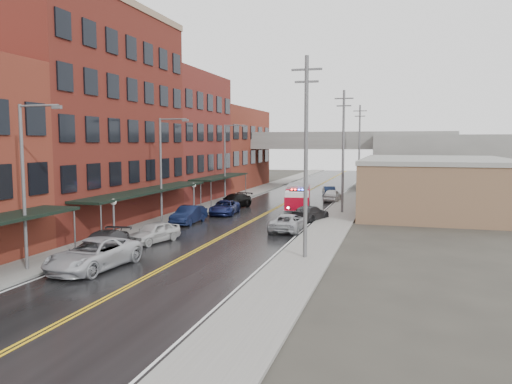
# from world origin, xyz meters

# --- Properties ---
(ground) EXTENTS (220.00, 220.00, 0.00)m
(ground) POSITION_xyz_m (0.00, 0.00, 0.00)
(ground) COLOR #2D2B26
(ground) RESTS_ON ground
(road) EXTENTS (11.00, 160.00, 0.02)m
(road) POSITION_xyz_m (0.00, 30.00, 0.01)
(road) COLOR black
(road) RESTS_ON ground
(sidewalk_left) EXTENTS (3.00, 160.00, 0.15)m
(sidewalk_left) POSITION_xyz_m (-7.30, 30.00, 0.07)
(sidewalk_left) COLOR slate
(sidewalk_left) RESTS_ON ground
(sidewalk_right) EXTENTS (3.00, 160.00, 0.15)m
(sidewalk_right) POSITION_xyz_m (7.30, 30.00, 0.07)
(sidewalk_right) COLOR slate
(sidewalk_right) RESTS_ON ground
(curb_left) EXTENTS (0.30, 160.00, 0.15)m
(curb_left) POSITION_xyz_m (-5.65, 30.00, 0.07)
(curb_left) COLOR gray
(curb_left) RESTS_ON ground
(curb_right) EXTENTS (0.30, 160.00, 0.15)m
(curb_right) POSITION_xyz_m (5.65, 30.00, 0.07)
(curb_right) COLOR gray
(curb_right) RESTS_ON ground
(brick_building_b) EXTENTS (9.00, 20.00, 18.00)m
(brick_building_b) POSITION_xyz_m (-13.30, 23.00, 9.00)
(brick_building_b) COLOR maroon
(brick_building_b) RESTS_ON ground
(brick_building_c) EXTENTS (9.00, 15.00, 15.00)m
(brick_building_c) POSITION_xyz_m (-13.30, 40.50, 7.50)
(brick_building_c) COLOR maroon
(brick_building_c) RESTS_ON ground
(brick_building_far) EXTENTS (9.00, 20.00, 12.00)m
(brick_building_far) POSITION_xyz_m (-13.30, 58.00, 6.00)
(brick_building_far) COLOR maroon
(brick_building_far) RESTS_ON ground
(tan_building) EXTENTS (14.00, 22.00, 5.00)m
(tan_building) POSITION_xyz_m (16.00, 40.00, 2.50)
(tan_building) COLOR brown
(tan_building) RESTS_ON ground
(right_far_block) EXTENTS (18.00, 30.00, 8.00)m
(right_far_block) POSITION_xyz_m (18.00, 70.00, 4.00)
(right_far_block) COLOR slate
(right_far_block) RESTS_ON ground
(awning_1) EXTENTS (2.60, 18.00, 3.09)m
(awning_1) POSITION_xyz_m (-7.49, 23.00, 2.99)
(awning_1) COLOR black
(awning_1) RESTS_ON ground
(awning_2) EXTENTS (2.60, 13.00, 3.09)m
(awning_2) POSITION_xyz_m (-7.49, 40.50, 2.99)
(awning_2) COLOR black
(awning_2) RESTS_ON ground
(globe_lamp_1) EXTENTS (0.44, 0.44, 3.12)m
(globe_lamp_1) POSITION_xyz_m (-6.40, 16.00, 2.31)
(globe_lamp_1) COLOR #59595B
(globe_lamp_1) RESTS_ON ground
(globe_lamp_2) EXTENTS (0.44, 0.44, 3.12)m
(globe_lamp_2) POSITION_xyz_m (-6.40, 30.00, 2.31)
(globe_lamp_2) COLOR #59595B
(globe_lamp_2) RESTS_ON ground
(street_lamp_0) EXTENTS (2.64, 0.22, 9.00)m
(street_lamp_0) POSITION_xyz_m (-6.55, 8.00, 5.19)
(street_lamp_0) COLOR #59595B
(street_lamp_0) RESTS_ON ground
(street_lamp_1) EXTENTS (2.64, 0.22, 9.00)m
(street_lamp_1) POSITION_xyz_m (-6.55, 24.00, 5.19)
(street_lamp_1) COLOR #59595B
(street_lamp_1) RESTS_ON ground
(street_lamp_2) EXTENTS (2.64, 0.22, 9.00)m
(street_lamp_2) POSITION_xyz_m (-6.55, 40.00, 5.19)
(street_lamp_2) COLOR #59595B
(street_lamp_2) RESTS_ON ground
(utility_pole_0) EXTENTS (1.80, 0.24, 12.00)m
(utility_pole_0) POSITION_xyz_m (7.20, 15.00, 6.31)
(utility_pole_0) COLOR #59595B
(utility_pole_0) RESTS_ON ground
(utility_pole_1) EXTENTS (1.80, 0.24, 12.00)m
(utility_pole_1) POSITION_xyz_m (7.20, 35.00, 6.31)
(utility_pole_1) COLOR #59595B
(utility_pole_1) RESTS_ON ground
(utility_pole_2) EXTENTS (1.80, 0.24, 12.00)m
(utility_pole_2) POSITION_xyz_m (7.20, 55.00, 6.31)
(utility_pole_2) COLOR #59595B
(utility_pole_2) RESTS_ON ground
(overpass) EXTENTS (40.00, 10.00, 7.50)m
(overpass) POSITION_xyz_m (0.00, 62.00, 5.99)
(overpass) COLOR slate
(overpass) RESTS_ON ground
(fire_truck) EXTENTS (3.88, 7.65, 2.69)m
(fire_truck) POSITION_xyz_m (2.77, 34.99, 1.46)
(fire_truck) COLOR #9C0719
(fire_truck) RESTS_ON ground
(parked_car_left_2) EXTENTS (3.30, 6.26, 1.68)m
(parked_car_left_2) POSITION_xyz_m (-3.60, 9.43, 0.84)
(parked_car_left_2) COLOR #B2B5BB
(parked_car_left_2) RESTS_ON ground
(parked_car_left_3) EXTENTS (2.72, 5.35, 1.49)m
(parked_car_left_3) POSITION_xyz_m (-5.00, 12.41, 0.74)
(parked_car_left_3) COLOR #262629
(parked_car_left_3) RESTS_ON ground
(parked_car_left_4) EXTENTS (2.76, 4.59, 1.46)m
(parked_car_left_4) POSITION_xyz_m (-3.89, 17.01, 0.73)
(parked_car_left_4) COLOR #B5B5B5
(parked_car_left_4) RESTS_ON ground
(parked_car_left_5) EXTENTS (1.68, 4.67, 1.53)m
(parked_car_left_5) POSITION_xyz_m (-4.85, 25.22, 0.77)
(parked_car_left_5) COLOR #0E1632
(parked_car_left_5) RESTS_ON ground
(parked_car_left_6) EXTENTS (2.79, 5.12, 1.36)m
(parked_car_left_6) POSITION_xyz_m (-3.74, 31.30, 0.68)
(parked_car_left_6) COLOR #141C4C
(parked_car_left_6) RESTS_ON ground
(parked_car_left_7) EXTENTS (3.04, 5.56, 1.53)m
(parked_car_left_7) POSITION_xyz_m (-4.29, 35.83, 0.76)
(parked_car_left_7) COLOR black
(parked_car_left_7) RESTS_ON ground
(parked_car_right_0) EXTENTS (2.39, 5.06, 1.40)m
(parked_car_right_0) POSITION_xyz_m (4.20, 24.01, 0.70)
(parked_car_right_0) COLOR #9EA0A5
(parked_car_right_0) RESTS_ON ground
(parked_car_right_1) EXTENTS (3.25, 5.05, 1.36)m
(parked_car_right_1) POSITION_xyz_m (4.94, 29.80, 0.68)
(parked_car_right_1) COLOR #29292C
(parked_car_right_1) RESTS_ON ground
(parked_car_right_2) EXTENTS (1.90, 4.38, 1.47)m
(parked_car_right_2) POSITION_xyz_m (4.95, 44.94, 0.74)
(parked_car_right_2) COLOR silver
(parked_car_right_2) RESTS_ON ground
(parked_car_right_3) EXTENTS (2.32, 4.24, 1.33)m
(parked_car_right_3) POSITION_xyz_m (3.76, 50.52, 0.66)
(parked_car_right_3) COLOR black
(parked_car_right_3) RESTS_ON ground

